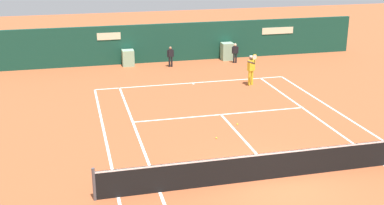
{
  "coord_description": "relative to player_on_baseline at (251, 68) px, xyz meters",
  "views": [
    {
      "loc": [
        -6.37,
        -13.62,
        7.57
      ],
      "look_at": [
        -1.44,
        6.07,
        0.8
      ],
      "focal_mm": 46.17,
      "sensor_mm": 36.0,
      "label": 1
    }
  ],
  "objects": [
    {
      "name": "tennis_ball_mid_court",
      "position": [
        -3.98,
        -6.79,
        -0.94
      ],
      "size": [
        0.07,
        0.07,
        0.07
      ],
      "primitive_type": "sphere",
      "color": "#CCE033",
      "rests_on": "ground_plane"
    },
    {
      "name": "tennis_net",
      "position": [
        -2.96,
        -10.53,
        -0.47
      ],
      "size": [
        12.1,
        0.1,
        1.07
      ],
      "color": "#4C4C51",
      "rests_on": "ground_plane"
    },
    {
      "name": "ground_plane",
      "position": [
        -2.96,
        -9.96,
        -0.98
      ],
      "size": [
        80.0,
        80.0,
        0.01
      ],
      "color": "#A8512D"
    },
    {
      "name": "ball_kid_right_post",
      "position": [
        0.79,
        4.98,
        -0.25
      ],
      "size": [
        0.41,
        0.21,
        1.26
      ],
      "rotation": [
        0.0,
        0.0,
        2.95
      ],
      "color": "black",
      "rests_on": "ground_plane"
    },
    {
      "name": "player_on_baseline",
      "position": [
        0.0,
        0.0,
        0.0
      ],
      "size": [
        0.51,
        0.8,
        1.85
      ],
      "rotation": [
        0.0,
        0.0,
        3.45
      ],
      "color": "yellow",
      "rests_on": "ground_plane"
    },
    {
      "name": "sponsor_back_wall",
      "position": [
        -2.92,
        6.43,
        0.2
      ],
      "size": [
        25.0,
        1.02,
        2.45
      ],
      "color": "#144233",
      "rests_on": "ground_plane"
    },
    {
      "name": "ball_kid_left_post",
      "position": [
        -3.4,
        4.98,
        -0.24
      ],
      "size": [
        0.43,
        0.18,
        1.27
      ],
      "rotation": [
        0.0,
        0.0,
        3.15
      ],
      "color": "black",
      "rests_on": "ground_plane"
    },
    {
      "name": "tennis_ball_near_service_line",
      "position": [
        -2.68,
        -5.55,
        -0.94
      ],
      "size": [
        0.07,
        0.07,
        0.07
      ],
      "primitive_type": "sphere",
      "color": "#CCE033",
      "rests_on": "ground_plane"
    }
  ]
}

